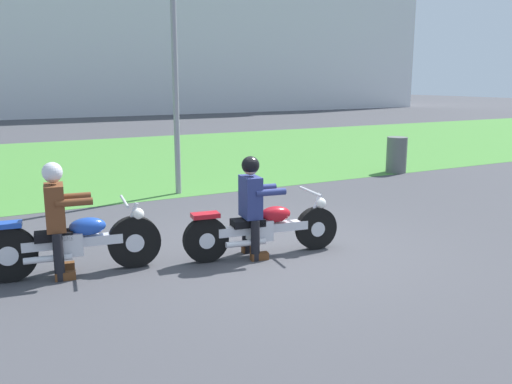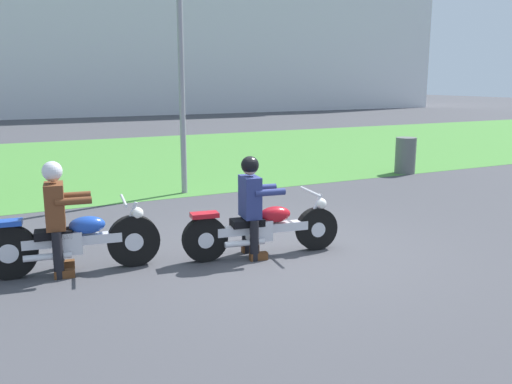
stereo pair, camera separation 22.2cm
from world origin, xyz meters
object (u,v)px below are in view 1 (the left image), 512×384
object	(u,v)px
motorcycle_lead	(264,228)
motorcycle_follow	(74,243)
trash_can	(397,155)
streetlight_pole	(179,16)
rider_follow	(57,210)
rider_lead	(252,199)

from	to	relation	value
motorcycle_lead	motorcycle_follow	xyz separation A→B (m)	(-2.41, 0.47, 0.03)
trash_can	streetlight_pole	bearing A→B (deg)	177.97
rider_follow	rider_lead	bearing A→B (deg)	-2.92
rider_follow	trash_can	xyz separation A→B (m)	(8.92, 3.75, -0.37)
rider_lead	trash_can	size ratio (longest dim) A/B	1.50
trash_can	rider_follow	bearing A→B (deg)	-157.20
motorcycle_lead	streetlight_pole	bearing A→B (deg)	91.12
motorcycle_follow	rider_follow	xyz separation A→B (m)	(-0.17, 0.03, 0.42)
rider_follow	streetlight_pole	bearing A→B (deg)	59.80
rider_lead	streetlight_pole	world-z (taller)	streetlight_pole
rider_lead	rider_follow	bearing A→B (deg)	177.08
streetlight_pole	trash_can	distance (m)	6.59
motorcycle_lead	rider_follow	bearing A→B (deg)	177.21
motorcycle_follow	streetlight_pole	xyz separation A→B (m)	(2.96, 3.98, 3.20)
rider_follow	streetlight_pole	size ratio (longest dim) A/B	0.24
motorcycle_follow	streetlight_pole	bearing A→B (deg)	61.48
motorcycle_lead	rider_lead	world-z (taller)	rider_lead
rider_follow	motorcycle_follow	bearing A→B (deg)	-0.79
motorcycle_lead	rider_lead	xyz separation A→B (m)	(-0.17, 0.03, 0.43)
rider_follow	trash_can	size ratio (longest dim) A/B	1.54
rider_follow	trash_can	world-z (taller)	rider_follow
motorcycle_follow	trash_can	xyz separation A→B (m)	(8.76, 3.78, 0.06)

